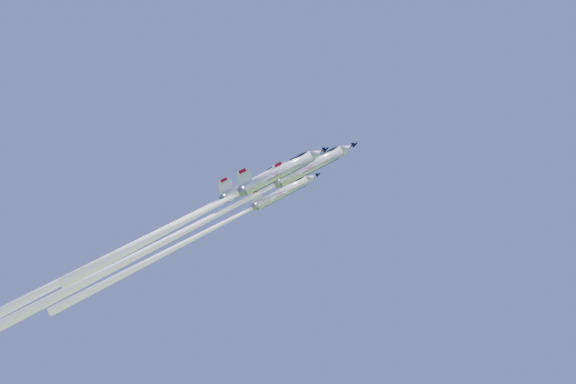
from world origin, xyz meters
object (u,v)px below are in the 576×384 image
at_px(jet_left, 195,238).
at_px(jet_right, 205,210).
at_px(jet_lead, 192,228).
at_px(jet_slot, 148,237).

relative_size(jet_left, jet_right, 1.12).
bearing_deg(jet_right, jet_lead, -162.16).
xyz_separation_m(jet_right, jet_slot, (-13.65, 2.70, -3.35)).
relative_size(jet_lead, jet_right, 1.42).
distance_m(jet_right, jet_slot, 14.31).
bearing_deg(jet_right, jet_left, -171.85).
bearing_deg(jet_left, jet_right, 8.15).
bearing_deg(jet_slot, jet_lead, 82.96).
bearing_deg(jet_slot, jet_left, 132.31).
bearing_deg(jet_lead, jet_left, 178.25).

